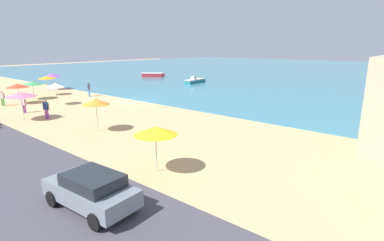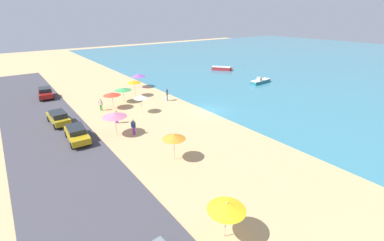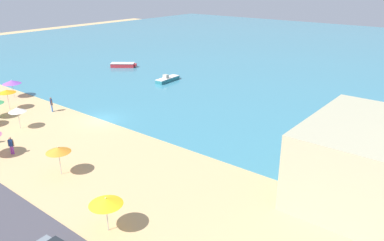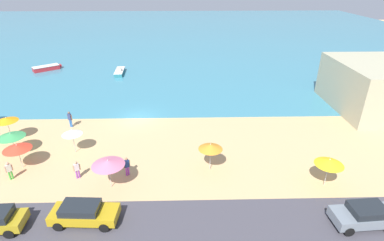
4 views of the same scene
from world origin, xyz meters
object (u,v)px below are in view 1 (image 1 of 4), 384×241
Objects in this scene: beach_umbrella_6 at (21,94)px; beach_umbrella_1 at (96,102)px; beach_umbrella_7 at (32,83)px; bather_0 at (89,88)px; parked_car_3 at (91,190)px; bather_2 at (46,108)px; skiff_offshore at (195,81)px; beach_umbrella_0 at (156,131)px; beach_umbrella_3 at (47,77)px; beach_umbrella_5 at (18,86)px; bather_1 at (2,97)px; beach_umbrella_4 at (55,85)px; beach_umbrella_2 at (53,75)px; skiff_nearshore at (153,75)px; bather_3 at (24,104)px.

beach_umbrella_1 is at bearing 15.08° from beach_umbrella_6.
beach_umbrella_7 reaches higher than bather_0.
bather_0 reaches higher than parked_car_3.
skiff_offshore is at bearing 102.07° from bather_2.
bather_0 is (-23.10, 10.53, -1.15)m from beach_umbrella_0.
beach_umbrella_3 is 0.52× the size of skiff_offshore.
beach_umbrella_6 reaches higher than beach_umbrella_5.
beach_umbrella_3 is 1.57× the size of bather_1.
skiff_offshore is at bearing 78.57° from beach_umbrella_7.
bather_1 is 0.33× the size of skiff_offshore.
beach_umbrella_5 is 8.60m from beach_umbrella_6.
skiff_offshore is at bearing 115.12° from beach_umbrella_1.
beach_umbrella_1 is at bearing -9.45° from beach_umbrella_7.
bather_1 is at bearing 176.74° from beach_umbrella_0.
beach_umbrella_1 is 1.04× the size of beach_umbrella_4.
beach_umbrella_7 is (-5.43, -0.09, -0.21)m from beach_umbrella_4.
parked_car_3 is at bearing -56.56° from skiff_offshore.
beach_umbrella_7 is (-1.68, 2.25, -0.09)m from beach_umbrella_5.
beach_umbrella_5 is at bearing -102.20° from bather_0.
beach_umbrella_1 is 0.51× the size of skiff_offshore.
bather_0 reaches higher than bather_2.
bather_1 is at bearing 167.77° from parked_car_3.
bather_0 is (-6.52, 10.29, -1.21)m from beach_umbrella_6.
skiff_nearshore is at bearing 95.41° from beach_umbrella_2.
bather_3 is (-3.93, -0.29, -0.05)m from bather_2.
beach_umbrella_1 is 12.58m from beach_umbrella_4.
beach_umbrella_0 is 46.86m from skiff_nearshore.
beach_umbrella_3 reaches higher than beach_umbrella_7.
bather_1 is at bearing -67.63° from beach_umbrella_7.
beach_umbrella_3 is 1.01× the size of beach_umbrella_6.
beach_umbrella_6 is (8.14, -2.79, 0.23)m from beach_umbrella_5.
beach_umbrella_5 is 9.31m from bather_2.
beach_umbrella_5 reaches higher than bather_2.
beach_umbrella_0 is at bearing -24.50° from bather_0.
beach_umbrella_2 is 21.39m from skiff_nearshore.
skiff_nearshore is at bearing 104.81° from beach_umbrella_3.
beach_umbrella_7 is 6.26m from bather_0.
beach_umbrella_0 is 15.71m from bather_2.
beach_umbrella_6 is (11.41, -7.53, -0.06)m from beach_umbrella_3.
bather_1 is (-1.71, -9.12, -0.11)m from bather_0.
bather_1 is (3.19, -6.35, -1.38)m from beach_umbrella_3.
bather_2 is 0.34× the size of skiff_offshore.
bather_1 is 26.11m from parked_car_3.
beach_umbrella_5 is 1.27× the size of bather_0.
bather_3 is at bearing -36.67° from beach_umbrella_3.
beach_umbrella_0 reaches higher than bather_3.
skiff_nearshore is (-2.01, 21.23, -1.68)m from beach_umbrella_2.
parked_car_3 is at bearing -22.49° from beach_umbrella_3.
beach_umbrella_5 is 7.74m from bather_0.
beach_umbrella_4 is 6.63m from bather_2.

